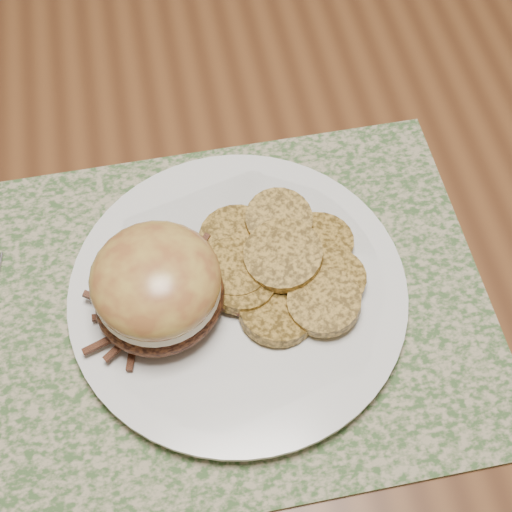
{
  "coord_description": "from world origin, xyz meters",
  "views": [
    {
      "loc": [
        -0.21,
        -0.44,
        1.28
      ],
      "look_at": [
        -0.16,
        -0.16,
        0.79
      ],
      "focal_mm": 50.0,
      "sensor_mm": 36.0,
      "label": 1
    }
  ],
  "objects": [
    {
      "name": "dinner_plate",
      "position": [
        -0.17,
        -0.17,
        0.76
      ],
      "size": [
        0.26,
        0.26,
        0.02
      ],
      "primitive_type": "cylinder",
      "color": "white",
      "rests_on": "placemat"
    },
    {
      "name": "ground",
      "position": [
        0.0,
        0.0,
        0.0
      ],
      "size": [
        3.5,
        3.5,
        0.0
      ],
      "primitive_type": "plane",
      "color": "brown",
      "rests_on": "ground"
    },
    {
      "name": "roasted_potatoes",
      "position": [
        -0.14,
        -0.16,
        0.78
      ],
      "size": [
        0.15,
        0.16,
        0.03
      ],
      "color": "#A47B30",
      "rests_on": "dinner_plate"
    },
    {
      "name": "placemat",
      "position": [
        -0.19,
        -0.18,
        0.75
      ],
      "size": [
        0.45,
        0.33,
        0.0
      ],
      "primitive_type": "cube",
      "color": "#3C5A2E",
      "rests_on": "dining_table"
    },
    {
      "name": "pork_sandwich",
      "position": [
        -0.24,
        -0.18,
        0.81
      ],
      "size": [
        0.13,
        0.13,
        0.08
      ],
      "rotation": [
        0.0,
        0.0,
        0.44
      ],
      "color": "black",
      "rests_on": "dinner_plate"
    },
    {
      "name": "dining_table",
      "position": [
        0.0,
        0.0,
        0.67
      ],
      "size": [
        1.5,
        0.9,
        0.75
      ],
      "color": "brown",
      "rests_on": "ground"
    }
  ]
}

